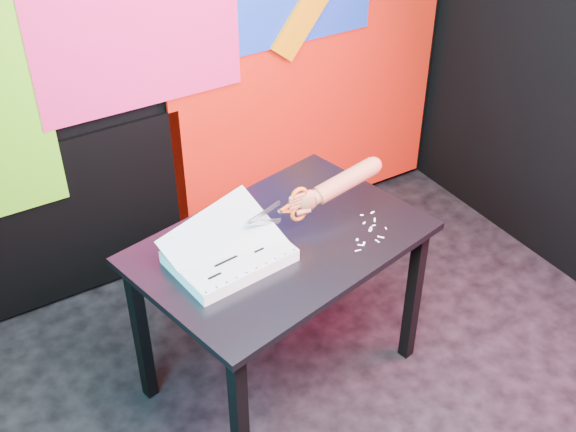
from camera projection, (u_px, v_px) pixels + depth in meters
room at (399, 156)px, 2.14m from camera, size 3.01×3.01×2.71m
backdrop at (208, 87)px, 3.41m from camera, size 2.88×0.05×2.08m
work_table at (281, 260)px, 2.85m from camera, size 1.23×0.95×0.75m
printout_stack at (229, 255)px, 2.67m from camera, size 0.47×0.35×0.22m
scissors at (295, 206)px, 2.74m from camera, size 0.27×0.02×0.15m
hand_forearm at (340, 184)px, 2.82m from camera, size 0.43×0.08×0.14m
paper_clippings at (369, 231)px, 2.83m from camera, size 0.22×0.19×0.00m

